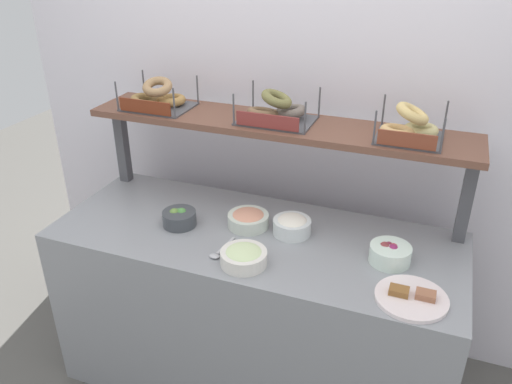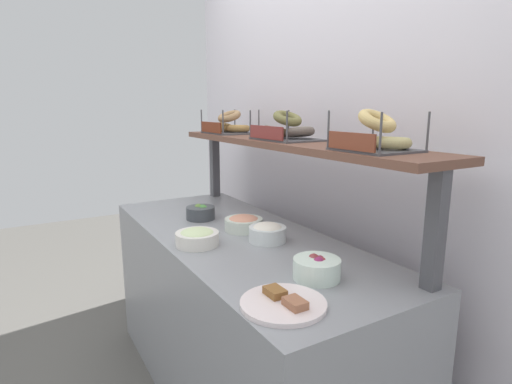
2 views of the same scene
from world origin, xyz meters
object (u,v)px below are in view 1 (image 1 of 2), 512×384
object	(u,v)px
bowl_scallion_spread	(244,256)
serving_spoon_near_plate	(220,251)
bagel_basket_plain	(410,128)
bowl_veggie_mix	(179,217)
bagel_basket_poppy	(277,111)
bowl_beet_salad	(390,253)
serving_plate_white	(411,297)
bowl_cream_cheese	(292,225)
bagel_basket_everything	(158,98)
bowl_lox_spread	(248,219)

from	to	relation	value
bowl_scallion_spread	serving_spoon_near_plate	distance (m)	0.13
bowl_scallion_spread	bagel_basket_plain	bearing A→B (deg)	41.99
bowl_veggie_mix	bagel_basket_poppy	distance (m)	0.64
bowl_beet_salad	serving_plate_white	distance (m)	0.24
bowl_cream_cheese	bagel_basket_plain	distance (m)	0.63
bowl_veggie_mix	serving_spoon_near_plate	distance (m)	0.30
bowl_scallion_spread	bagel_basket_everything	distance (m)	0.90
bowl_beet_salad	bagel_basket_poppy	world-z (taller)	bagel_basket_poppy
bowl_veggie_mix	bowl_lox_spread	size ratio (longest dim) A/B	0.82
bowl_veggie_mix	bowl_lox_spread	xyz separation A→B (m)	(0.29, 0.10, -0.00)
bowl_cream_cheese	bagel_basket_everything	size ratio (longest dim) A/B	0.54
bowl_cream_cheese	bagel_basket_poppy	distance (m)	0.50
bagel_basket_plain	bagel_basket_everything	bearing A→B (deg)	-179.92
serving_plate_white	bagel_basket_plain	distance (m)	0.67
bowl_cream_cheese	bowl_veggie_mix	size ratio (longest dim) A/B	1.10
bowl_lox_spread	serving_spoon_near_plate	distance (m)	0.25
bowl_lox_spread	bagel_basket_everything	bearing A→B (deg)	159.82
bowl_veggie_mix	bagel_basket_everything	xyz separation A→B (m)	(-0.24, 0.30, 0.44)
bowl_cream_cheese	serving_plate_white	xyz separation A→B (m)	(0.54, -0.28, -0.03)
bowl_lox_spread	bagel_basket_everything	size ratio (longest dim) A/B	0.59
bowl_cream_cheese	bagel_basket_everything	distance (m)	0.87
bowl_cream_cheese	bagel_basket_plain	xyz separation A→B (m)	(0.42, 0.19, 0.44)
bowl_lox_spread	bowl_veggie_mix	bearing A→B (deg)	-161.25
bowl_cream_cheese	bagel_basket_everything	bearing A→B (deg)	165.78
serving_spoon_near_plate	bagel_basket_poppy	xyz separation A→B (m)	(0.08, 0.45, 0.47)
bowl_cream_cheese	bowl_scallion_spread	world-z (taller)	bowl_cream_cheese
bowl_beet_salad	serving_plate_white	world-z (taller)	bowl_beet_salad
bowl_lox_spread	bagel_basket_plain	xyz separation A→B (m)	(0.62, 0.20, 0.44)
bowl_lox_spread	bagel_basket_everything	distance (m)	0.72
bagel_basket_everything	bowl_cream_cheese	bearing A→B (deg)	-14.22
bowl_beet_salad	bagel_basket_plain	distance (m)	0.51
serving_plate_white	serving_spoon_near_plate	distance (m)	0.77
bowl_beet_salad	bagel_basket_poppy	xyz separation A→B (m)	(-0.58, 0.26, 0.44)
bowl_lox_spread	bagel_basket_everything	xyz separation A→B (m)	(-0.53, 0.20, 0.44)
bowl_lox_spread	bagel_basket_everything	world-z (taller)	bagel_basket_everything
bowl_lox_spread	serving_plate_white	distance (m)	0.79
serving_spoon_near_plate	bagel_basket_plain	distance (m)	0.92
bowl_scallion_spread	serving_spoon_near_plate	xyz separation A→B (m)	(-0.12, 0.04, -0.03)
bowl_scallion_spread	bowl_lox_spread	world-z (taller)	same
serving_spoon_near_plate	bagel_basket_plain	world-z (taller)	bagel_basket_plain
bowl_cream_cheese	serving_spoon_near_plate	world-z (taller)	bowl_cream_cheese
bowl_beet_salad	bagel_basket_poppy	distance (m)	0.77
bowl_lox_spread	bagel_basket_poppy	distance (m)	0.49
bowl_cream_cheese	bagel_basket_poppy	world-z (taller)	bagel_basket_poppy
bowl_cream_cheese	bowl_veggie_mix	world-z (taller)	bowl_cream_cheese
serving_plate_white	serving_spoon_near_plate	bearing A→B (deg)	178.00
bowl_veggie_mix	bagel_basket_poppy	size ratio (longest dim) A/B	0.46
bagel_basket_everything	bagel_basket_poppy	size ratio (longest dim) A/B	0.95
bowl_lox_spread	serving_plate_white	world-z (taller)	bowl_lox_spread
serving_plate_white	bagel_basket_poppy	distance (m)	0.96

